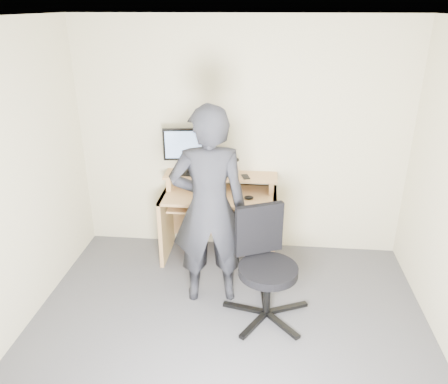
% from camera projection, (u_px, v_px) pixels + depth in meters
% --- Properties ---
extents(ground, '(3.50, 3.50, 0.00)m').
position_uv_depth(ground, '(225.00, 352.00, 3.51)').
color(ground, '#58585D').
rests_on(ground, ground).
extents(back_wall, '(3.50, 0.02, 2.50)m').
position_uv_depth(back_wall, '(241.00, 140.00, 4.61)').
color(back_wall, beige).
rests_on(back_wall, ground).
extents(ceiling, '(3.50, 3.50, 0.02)m').
position_uv_depth(ceiling, '(225.00, 19.00, 2.52)').
color(ceiling, white).
rests_on(ceiling, back_wall).
extents(desk, '(1.20, 0.60, 0.91)m').
position_uv_depth(desk, '(220.00, 208.00, 4.71)').
color(desk, tan).
rests_on(desk, ground).
extents(monitor, '(0.53, 0.15, 0.50)m').
position_uv_depth(monitor, '(189.00, 147.00, 4.52)').
color(monitor, black).
rests_on(monitor, desk).
extents(external_drive, '(0.09, 0.14, 0.20)m').
position_uv_depth(external_drive, '(223.00, 165.00, 4.61)').
color(external_drive, black).
rests_on(external_drive, desk).
extents(travel_mug, '(0.08, 0.08, 0.16)m').
position_uv_depth(travel_mug, '(235.00, 168.00, 4.58)').
color(travel_mug, silver).
rests_on(travel_mug, desk).
extents(smartphone, '(0.10, 0.14, 0.01)m').
position_uv_depth(smartphone, '(246.00, 177.00, 4.56)').
color(smartphone, black).
rests_on(smartphone, desk).
extents(charger, '(0.05, 0.04, 0.03)m').
position_uv_depth(charger, '(188.00, 174.00, 4.60)').
color(charger, black).
rests_on(charger, desk).
extents(headphones, '(0.19, 0.19, 0.06)m').
position_uv_depth(headphones, '(207.00, 171.00, 4.69)').
color(headphones, silver).
rests_on(headphones, desk).
extents(keyboard, '(0.49, 0.33, 0.03)m').
position_uv_depth(keyboard, '(210.00, 205.00, 4.52)').
color(keyboard, black).
rests_on(keyboard, desk).
extents(mouse, '(0.10, 0.07, 0.04)m').
position_uv_depth(mouse, '(249.00, 198.00, 4.43)').
color(mouse, black).
rests_on(mouse, desk).
extents(office_chair, '(0.78, 0.76, 0.98)m').
position_uv_depth(office_chair, '(265.00, 261.00, 3.77)').
color(office_chair, black).
rests_on(office_chair, ground).
extents(person, '(0.75, 0.56, 1.86)m').
position_uv_depth(person, '(209.00, 208.00, 3.84)').
color(person, black).
rests_on(person, ground).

